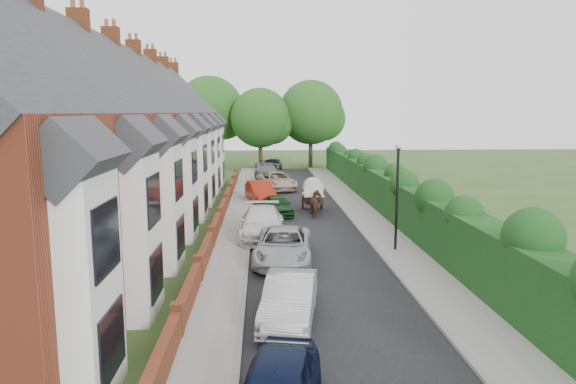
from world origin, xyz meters
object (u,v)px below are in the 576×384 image
object	(u,v)px
lamppost	(397,183)
car_black	(273,164)
car_grey	(267,173)
car_green	(277,205)
horse_cart	(313,192)
car_beige	(277,181)
car_silver_b	(284,246)
car_red	(260,191)
car_white	(262,223)
horse	(316,204)
car_silver_a	(290,299)

from	to	relation	value
lamppost	car_black	world-z (taller)	lamppost
car_grey	car_black	size ratio (longest dim) A/B	1.30
car_green	horse_cart	xyz separation A→B (m)	(2.42, 1.38, 0.61)
car_beige	horse_cart	world-z (taller)	horse_cart
car_silver_b	car_black	xyz separation A→B (m)	(0.34, 35.96, -0.02)
car_grey	horse_cart	bearing A→B (deg)	-84.89
horse_cart	car_red	bearing A→B (deg)	133.34
car_red	car_beige	size ratio (longest dim) A/B	0.84
car_green	car_silver_b	bearing A→B (deg)	-100.56
car_white	car_beige	world-z (taller)	car_white
car_white	horse	distance (m)	6.39
car_silver_a	horse	size ratio (longest dim) A/B	2.29
car_silver_a	horse_cart	size ratio (longest dim) A/B	1.44
horse	car_silver_b	bearing A→B (deg)	75.70
car_silver_b	car_white	size ratio (longest dim) A/B	0.96
car_black	car_silver_a	bearing A→B (deg)	-79.64
car_beige	car_green	bearing A→B (deg)	-105.91
car_grey	horse	bearing A→B (deg)	-86.15
horse_cart	car_black	bearing A→B (deg)	95.06
car_white	car_black	world-z (taller)	car_white
car_green	car_beige	size ratio (longest dim) A/B	0.70
car_white	car_black	xyz separation A→B (m)	(1.28, 31.60, -0.09)
horse_cart	lamppost	bearing A→B (deg)	-74.69
car_green	horse	size ratio (longest dim) A/B	1.99
car_red	car_black	size ratio (longest dim) A/B	1.09
horse_cart	car_white	bearing A→B (deg)	-114.68
car_white	car_red	distance (m)	11.20
car_beige	car_black	world-z (taller)	car_beige
car_silver_b	car_silver_a	bearing A→B (deg)	-85.51
car_silver_b	horse	world-z (taller)	horse
car_silver_b	car_green	bearing A→B (deg)	94.91
lamppost	car_white	world-z (taller)	lamppost
car_silver_b	car_beige	size ratio (longest dim) A/B	0.97
car_green	car_black	xyz separation A→B (m)	(0.28, 25.53, 0.07)
car_silver_a	car_white	xyz separation A→B (m)	(-0.85, 10.81, 0.08)
car_silver_a	horse	bearing A→B (deg)	89.99
car_silver_b	horse	distance (m)	10.07
car_red	horse_cart	xyz separation A→B (m)	(3.54, -3.75, 0.50)
lamppost	horse_cart	xyz separation A→B (m)	(-2.86, 10.45, -2.04)
car_silver_b	car_red	bearing A→B (deg)	99.13
car_white	car_beige	bearing A→B (deg)	86.27
car_silver_a	horse_cart	distance (m)	18.45
car_silver_a	car_black	size ratio (longest dim) A/B	1.05
lamppost	horse_cart	world-z (taller)	lamppost
car_red	car_silver_b	bearing A→B (deg)	-97.57
horse	horse_cart	world-z (taller)	horse_cart
lamppost	horse_cart	distance (m)	11.02
car_green	car_beige	bearing A→B (deg)	78.31
car_silver_a	car_grey	world-z (taller)	car_grey
horse_cart	car_grey	bearing A→B (deg)	100.79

